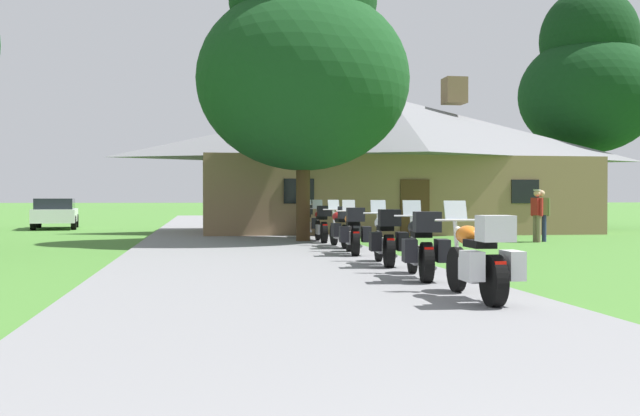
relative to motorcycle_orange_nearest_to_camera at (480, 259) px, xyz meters
name	(u,v)px	position (x,y,z in m)	size (l,w,h in m)	color
ground_plane	(248,247)	(-2.21, 12.24, -0.61)	(500.00, 500.00, 0.00)	#42752D
asphalt_driveway	(253,250)	(-2.21, 10.24, -0.58)	(6.40, 80.00, 0.06)	slate
motorcycle_orange_nearest_to_camera	(480,259)	(0.00, 0.00, 0.00)	(0.74, 2.08, 1.30)	black
motorcycle_black_second_in_row	(421,246)	(0.02, 2.61, 0.00)	(0.89, 2.08, 1.30)	black
motorcycle_silver_third_in_row	(385,238)	(0.06, 5.14, 0.00)	(0.84, 2.08, 1.30)	black
motorcycle_orange_fourth_in_row	(353,231)	(0.01, 8.05, 0.00)	(0.84, 2.08, 1.30)	black
motorcycle_red_fifth_in_row	(342,227)	(0.22, 10.52, 0.00)	(0.76, 2.08, 1.30)	black
motorcycle_red_sixth_in_row	(321,224)	(0.09, 13.11, 0.01)	(0.66, 2.08, 1.30)	black
motorcycle_white_farthest_in_row	(307,221)	(0.03, 15.86, 0.00)	(0.90, 2.08, 1.30)	black
stone_lodge	(390,163)	(4.26, 20.69, 2.28)	(16.42, 7.48, 6.51)	#896B4C
bystander_red_shirt_near_lodge	(537,212)	(7.01, 12.88, 0.34)	(0.28, 0.54, 1.69)	#75664C
bystander_olive_shirt_beside_signpost	(541,213)	(7.28, 13.11, 0.32)	(0.54, 0.30, 1.67)	navy
tree_right_of_lodge	(589,79)	(14.74, 23.43, 6.53)	(6.58, 6.58, 11.45)	#422D19
tree_by_lodge_front	(303,55)	(-0.39, 13.82, 5.31)	(6.68, 6.68, 10.30)	#422D19
parked_white_suv_far_left	(55,212)	(-10.21, 26.26, 0.17)	(2.41, 4.80, 1.40)	silver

